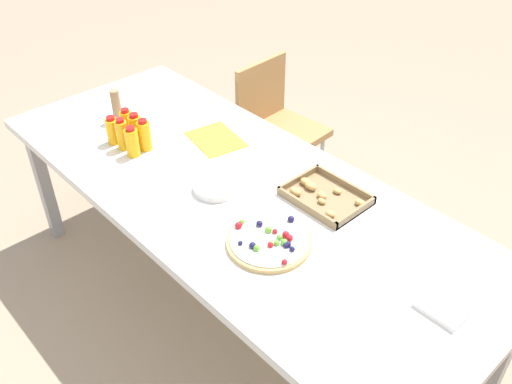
# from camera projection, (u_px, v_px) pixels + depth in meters

# --- Properties ---
(ground_plane) EXTENTS (12.00, 12.00, 0.00)m
(ground_plane) POSITION_uv_depth(u_px,v_px,m) (236.00, 305.00, 2.71)
(ground_plane) COLOR gray
(party_table) EXTENTS (2.35, 0.94, 0.73)m
(party_table) POSITION_uv_depth(u_px,v_px,m) (233.00, 196.00, 2.31)
(party_table) COLOR silver
(party_table) RESTS_ON ground_plane
(chair_far_left) EXTENTS (0.42, 0.42, 0.83)m
(chair_far_left) POSITION_uv_depth(u_px,v_px,m) (276.00, 121.00, 3.16)
(chair_far_left) COLOR #B7844C
(chair_far_left) RESTS_ON ground_plane
(juice_bottle_0) EXTENTS (0.06, 0.06, 0.13)m
(juice_bottle_0) POSITION_uv_depth(u_px,v_px,m) (113.00, 131.00, 2.50)
(juice_bottle_0) COLOR #FAAE14
(juice_bottle_0) RESTS_ON party_table
(juice_bottle_1) EXTENTS (0.05, 0.05, 0.15)m
(juice_bottle_1) POSITION_uv_depth(u_px,v_px,m) (122.00, 135.00, 2.46)
(juice_bottle_1) COLOR #F9AD14
(juice_bottle_1) RESTS_ON party_table
(juice_bottle_2) EXTENTS (0.06, 0.06, 0.14)m
(juice_bottle_2) POSITION_uv_depth(u_px,v_px,m) (132.00, 142.00, 2.42)
(juice_bottle_2) COLOR #F9AD14
(juice_bottle_2) RESTS_ON party_table
(juice_bottle_3) EXTENTS (0.06, 0.06, 0.14)m
(juice_bottle_3) POSITION_uv_depth(u_px,v_px,m) (127.00, 123.00, 2.55)
(juice_bottle_3) COLOR #F9AB14
(juice_bottle_3) RESTS_ON party_table
(juice_bottle_4) EXTENTS (0.06, 0.06, 0.15)m
(juice_bottle_4) POSITION_uv_depth(u_px,v_px,m) (136.00, 129.00, 2.50)
(juice_bottle_4) COLOR #F9AF14
(juice_bottle_4) RESTS_ON party_table
(juice_bottle_5) EXTENTS (0.06, 0.06, 0.15)m
(juice_bottle_5) POSITION_uv_depth(u_px,v_px,m) (144.00, 135.00, 2.45)
(juice_bottle_5) COLOR #F9AF14
(juice_bottle_5) RESTS_ON party_table
(fruit_pizza) EXTENTS (0.31, 0.31, 0.05)m
(fruit_pizza) POSITION_uv_depth(u_px,v_px,m) (269.00, 241.00, 1.98)
(fruit_pizza) COLOR tan
(fruit_pizza) RESTS_ON party_table
(snack_tray) EXTENTS (0.31, 0.24, 0.04)m
(snack_tray) POSITION_uv_depth(u_px,v_px,m) (324.00, 196.00, 2.19)
(snack_tray) COLOR olive
(snack_tray) RESTS_ON party_table
(plate_stack) EXTENTS (0.18, 0.18, 0.03)m
(plate_stack) POSITION_uv_depth(u_px,v_px,m) (216.00, 187.00, 2.24)
(plate_stack) COLOR silver
(plate_stack) RESTS_ON party_table
(napkin_stack) EXTENTS (0.15, 0.15, 0.02)m
(napkin_stack) POSITION_uv_depth(u_px,v_px,m) (445.00, 305.00, 1.74)
(napkin_stack) COLOR white
(napkin_stack) RESTS_ON party_table
(cardboard_tube) EXTENTS (0.04, 0.04, 0.16)m
(cardboard_tube) POSITION_uv_depth(u_px,v_px,m) (116.00, 106.00, 2.66)
(cardboard_tube) COLOR #9E7A56
(cardboard_tube) RESTS_ON party_table
(paper_folder) EXTENTS (0.29, 0.24, 0.01)m
(paper_folder) POSITION_uv_depth(u_px,v_px,m) (216.00, 139.00, 2.56)
(paper_folder) COLOR yellow
(paper_folder) RESTS_ON party_table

